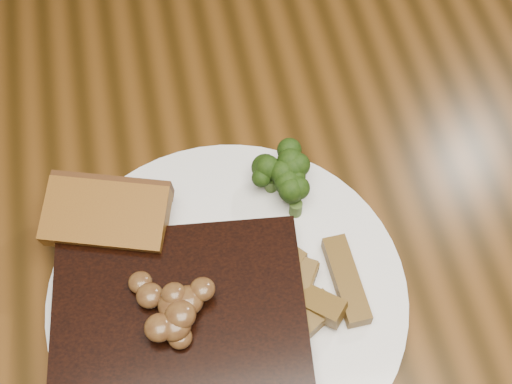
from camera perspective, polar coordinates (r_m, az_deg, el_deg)
The scene contains 8 objects.
dining_table at distance 0.69m, azimuth 0.56°, elevation -6.13°, with size 1.60×0.90×0.75m.
chair_far at distance 1.18m, azimuth -12.27°, elevation 14.24°, with size 0.43×0.43×0.86m.
plate at distance 0.57m, azimuth -2.26°, elevation -8.49°, with size 0.28×0.28×0.01m, color white.
steak at distance 0.54m, azimuth -6.07°, elevation -9.92°, with size 0.19×0.14×0.03m, color black.
mushroom_pile at distance 0.52m, azimuth -6.77°, elevation -8.07°, with size 0.07×0.07×0.03m, color brown, non-canonical shape.
garlic_bread at distance 0.59m, azimuth -11.55°, elevation -2.82°, with size 0.10×0.05×0.02m, color brown.
potato_wedges at distance 0.55m, azimuth 4.69°, elevation -7.65°, with size 0.09×0.09×0.02m, color brown, non-canonical shape.
broccoli_cluster at distance 0.59m, azimuth 2.43°, elevation 1.11°, with size 0.06×0.06×0.04m, color #233B0D, non-canonical shape.
Camera 1 is at (-0.06, -0.28, 1.28)m, focal length 50.00 mm.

